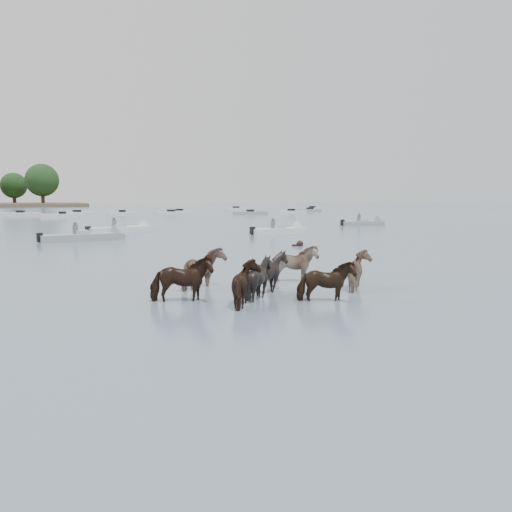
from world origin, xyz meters
name	(u,v)px	position (x,y,z in m)	size (l,w,h in m)	color
ground	(253,306)	(0.00, 0.00, 0.00)	(400.00, 400.00, 0.00)	#4D5E6E
pony_herd	(267,276)	(1.15, 1.55, 0.55)	(7.76, 5.10, 1.54)	black
swimming_pony	(299,244)	(9.60, 14.92, 0.10)	(0.72, 0.44, 0.44)	black
motorboat_b	(93,237)	(-1.49, 24.41, 0.22)	(6.15, 2.58, 1.92)	gray
motorboat_c	(128,229)	(2.13, 31.67, 0.22)	(6.27, 3.81, 1.92)	silver
motorboat_d	(285,231)	(13.50, 24.40, 0.23)	(5.25, 1.97, 1.92)	silver
motorboat_e	(369,223)	(26.76, 31.39, 0.23)	(5.04, 2.47, 1.92)	gray
distant_flotilla	(72,214)	(0.82, 72.48, 0.26)	(108.30, 27.50, 0.93)	silver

